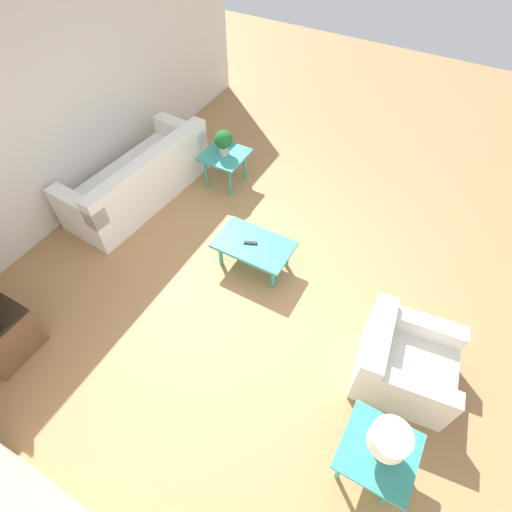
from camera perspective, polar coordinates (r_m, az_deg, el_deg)
The scene contains 10 objects.
ground_plane at distance 4.90m, azimuth 3.76°, elevation -2.36°, with size 14.00×14.00×0.00m, color #A87A4C.
wall_right at distance 5.65m, azimuth -26.00°, elevation 18.72°, with size 0.12×7.20×2.70m.
sofa at distance 5.86m, azimuth -16.19°, elevation 10.37°, with size 0.99×2.19×0.81m.
armchair at distance 4.21m, azimuth 20.13°, elevation -14.04°, with size 0.97×0.93×0.70m.
coffee_table at distance 4.71m, azimuth -0.34°, elevation 1.40°, with size 0.91×0.55×0.39m.
side_table_plant at distance 5.83m, azimuth -4.49°, elevation 13.81°, with size 0.59×0.59×0.51m.
side_table_lamp at distance 3.67m, azimuth 17.00°, elevation -25.29°, with size 0.59×0.59×0.51m.
potted_plant at distance 5.67m, azimuth -4.67°, elevation 16.08°, with size 0.25×0.25×0.36m.
table_lamp at distance 3.36m, azimuth 18.40°, elevation -23.77°, with size 0.30×0.30×0.39m.
remote_control at distance 4.67m, azimuth -0.78°, elevation 1.89°, with size 0.16×0.10×0.02m.
Camera 1 is at (-1.18, 2.75, 3.88)m, focal length 28.00 mm.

